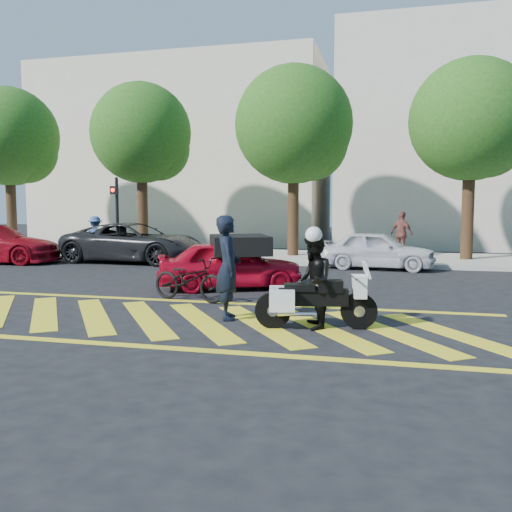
% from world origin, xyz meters
% --- Properties ---
extents(ground, '(90.00, 90.00, 0.00)m').
position_xyz_m(ground, '(0.00, 0.00, 0.00)').
color(ground, black).
rests_on(ground, ground).
extents(sidewalk, '(60.00, 5.00, 0.15)m').
position_xyz_m(sidewalk, '(0.00, 12.00, 0.07)').
color(sidewalk, '#9E998E').
rests_on(sidewalk, ground).
extents(crosswalk, '(12.33, 4.00, 0.01)m').
position_xyz_m(crosswalk, '(-0.04, 0.00, 0.00)').
color(crosswalk, yellow).
rests_on(crosswalk, ground).
extents(building_left, '(16.00, 8.00, 10.00)m').
position_xyz_m(building_left, '(-8.00, 21.00, 5.00)').
color(building_left, beige).
rests_on(building_left, ground).
extents(building_right, '(16.00, 8.00, 11.00)m').
position_xyz_m(building_right, '(9.00, 21.00, 5.50)').
color(building_right, beige).
rests_on(building_right, ground).
extents(tree_far_left, '(4.40, 4.40, 7.41)m').
position_xyz_m(tree_far_left, '(-12.87, 12.06, 5.05)').
color(tree_far_left, black).
rests_on(tree_far_left, ground).
extents(tree_left, '(4.20, 4.20, 7.26)m').
position_xyz_m(tree_left, '(-6.37, 12.06, 4.99)').
color(tree_left, black).
rests_on(tree_left, ground).
extents(tree_center, '(4.60, 4.60, 7.56)m').
position_xyz_m(tree_center, '(0.13, 12.06, 5.10)').
color(tree_center, black).
rests_on(tree_center, ground).
extents(tree_right, '(4.40, 4.40, 7.41)m').
position_xyz_m(tree_right, '(6.63, 12.06, 5.05)').
color(tree_right, black).
rests_on(tree_right, ground).
extents(signal_pole, '(0.28, 0.43, 3.20)m').
position_xyz_m(signal_pole, '(-6.50, 9.74, 1.92)').
color(signal_pole, black).
rests_on(signal_pole, ground).
extents(officer_bike, '(0.67, 0.82, 1.93)m').
position_xyz_m(officer_bike, '(0.90, 0.32, 0.97)').
color(officer_bike, black).
rests_on(officer_bike, ground).
extents(bicycle, '(1.97, 1.11, 0.98)m').
position_xyz_m(bicycle, '(-0.50, 1.95, 0.49)').
color(bicycle, black).
rests_on(bicycle, ground).
extents(police_motorcycle, '(2.08, 0.86, 0.93)m').
position_xyz_m(police_motorcycle, '(2.56, -0.08, 0.50)').
color(police_motorcycle, black).
rests_on(police_motorcycle, ground).
extents(officer_moto, '(0.77, 0.90, 1.62)m').
position_xyz_m(officer_moto, '(2.55, -0.07, 0.81)').
color(officer_moto, black).
rests_on(officer_moto, ground).
extents(red_convertible, '(3.94, 2.79, 1.24)m').
position_xyz_m(red_convertible, '(-0.14, 3.85, 0.62)').
color(red_convertible, '#B0081E').
rests_on(red_convertible, ground).
extents(parked_mid_left, '(5.45, 2.74, 1.48)m').
position_xyz_m(parked_mid_left, '(-5.50, 9.20, 0.74)').
color(parked_mid_left, black).
rests_on(parked_mid_left, ground).
extents(parked_mid_right, '(3.88, 1.87, 1.28)m').
position_xyz_m(parked_mid_right, '(3.36, 9.20, 0.64)').
color(parked_mid_right, silver).
rests_on(parked_mid_right, ground).
extents(pedestrian_left, '(1.04, 0.64, 1.55)m').
position_xyz_m(pedestrian_left, '(-7.59, 10.00, 0.93)').
color(pedestrian_left, '#315188').
rests_on(pedestrian_left, sidewalk).
extents(pedestrian_right, '(1.06, 0.99, 1.75)m').
position_xyz_m(pedestrian_right, '(4.19, 12.63, 1.02)').
color(pedestrian_right, brown).
rests_on(pedestrian_right, sidewalk).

